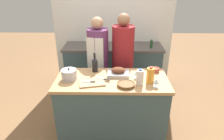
# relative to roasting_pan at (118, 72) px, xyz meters

# --- Properties ---
(ground_plane) EXTENTS (12.00, 12.00, 0.00)m
(ground_plane) POSITION_rel_roasting_pan_xyz_m (-0.08, -0.11, -0.96)
(ground_plane) COLOR #8E6642
(kitchen_island) EXTENTS (1.48, 0.69, 0.91)m
(kitchen_island) POSITION_rel_roasting_pan_xyz_m (-0.08, -0.11, -0.50)
(kitchen_island) COLOR #3D565B
(kitchen_island) RESTS_ON ground_plane
(back_counter) EXTENTS (1.89, 0.60, 0.93)m
(back_counter) POSITION_rel_roasting_pan_xyz_m (-0.08, 1.25, -0.49)
(back_counter) COLOR #3D565B
(back_counter) RESTS_ON ground_plane
(back_wall) EXTENTS (2.39, 0.10, 2.55)m
(back_wall) POSITION_rel_roasting_pan_xyz_m (-0.08, 1.60, 0.32)
(back_wall) COLOR silver
(back_wall) RESTS_ON ground_plane
(roasting_pan) EXTENTS (0.29, 0.23, 0.12)m
(roasting_pan) POSITION_rel_roasting_pan_xyz_m (0.00, 0.00, 0.00)
(roasting_pan) COLOR #BCBCC1
(roasting_pan) RESTS_ON kitchen_island
(wicker_basket) EXTENTS (0.22, 0.22, 0.04)m
(wicker_basket) POSITION_rel_roasting_pan_xyz_m (0.09, -0.29, -0.02)
(wicker_basket) COLOR brown
(wicker_basket) RESTS_ON kitchen_island
(cutting_board) EXTENTS (0.36, 0.27, 0.02)m
(cutting_board) POSITION_rel_roasting_pan_xyz_m (-0.33, -0.24, -0.04)
(cutting_board) COLOR tan
(cutting_board) RESTS_ON kitchen_island
(stock_pot) EXTENTS (0.20, 0.20, 0.16)m
(stock_pot) POSITION_rel_roasting_pan_xyz_m (-0.64, -0.12, 0.02)
(stock_pot) COLOR #B7B7BC
(stock_pot) RESTS_ON kitchen_island
(mixing_bowl) EXTENTS (0.12, 0.12, 0.06)m
(mixing_bowl) POSITION_rel_roasting_pan_xyz_m (0.52, 0.13, -0.01)
(mixing_bowl) COLOR #A84C38
(mixing_bowl) RESTS_ON kitchen_island
(juice_jug) EXTENTS (0.10, 0.10, 0.22)m
(juice_jug) POSITION_rel_roasting_pan_xyz_m (0.40, -0.20, 0.06)
(juice_jug) COLOR orange
(juice_jug) RESTS_ON kitchen_island
(milk_jug) EXTENTS (0.09, 0.09, 0.21)m
(milk_jug) POSITION_rel_roasting_pan_xyz_m (0.26, -0.24, 0.05)
(milk_jug) COLOR white
(milk_jug) RESTS_ON kitchen_island
(wine_bottle_green) EXTENTS (0.08, 0.08, 0.27)m
(wine_bottle_green) POSITION_rel_roasting_pan_xyz_m (-0.33, 0.12, 0.06)
(wine_bottle_green) COLOR black
(wine_bottle_green) RESTS_ON kitchen_island
(wine_glass_left) EXTENTS (0.08, 0.08, 0.11)m
(wine_glass_left) POSITION_rel_roasting_pan_xyz_m (0.45, -0.32, 0.03)
(wine_glass_left) COLOR silver
(wine_glass_left) RESTS_ON kitchen_island
(wine_glass_right) EXTENTS (0.08, 0.08, 0.11)m
(wine_glass_right) POSITION_rel_roasting_pan_xyz_m (0.24, -0.09, 0.03)
(wine_glass_right) COLOR silver
(wine_glass_right) RESTS_ON kitchen_island
(knife_chef) EXTENTS (0.21, 0.12, 0.01)m
(knife_chef) POSITION_rel_roasting_pan_xyz_m (-0.20, -0.15, -0.02)
(knife_chef) COLOR #B7B7BC
(knife_chef) RESTS_ON cutting_board
(knife_paring) EXTENTS (0.16, 0.03, 0.01)m
(knife_paring) POSITION_rel_roasting_pan_xyz_m (-0.37, -0.23, -0.02)
(knife_paring) COLOR #B7B7BC
(knife_paring) RESTS_ON cutting_board
(condiment_bottle_tall) EXTENTS (0.06, 0.06, 0.15)m
(condiment_bottle_tall) POSITION_rel_roasting_pan_xyz_m (-0.22, 1.11, 0.04)
(condiment_bottle_tall) COLOR #234C28
(condiment_bottle_tall) RESTS_ON back_counter
(condiment_bottle_short) EXTENTS (0.05, 0.05, 0.16)m
(condiment_bottle_short) POSITION_rel_roasting_pan_xyz_m (0.63, 1.13, 0.05)
(condiment_bottle_short) COLOR #234C28
(condiment_bottle_short) RESTS_ON back_counter
(person_cook_aproned) EXTENTS (0.33, 0.36, 1.59)m
(person_cook_aproned) POSITION_rel_roasting_pan_xyz_m (-0.32, 0.58, -0.07)
(person_cook_aproned) COLOR beige
(person_cook_aproned) RESTS_ON ground_plane
(person_cook_guest) EXTENTS (0.35, 0.35, 1.65)m
(person_cook_guest) POSITION_rel_roasting_pan_xyz_m (0.08, 0.59, -0.05)
(person_cook_guest) COLOR beige
(person_cook_guest) RESTS_ON ground_plane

